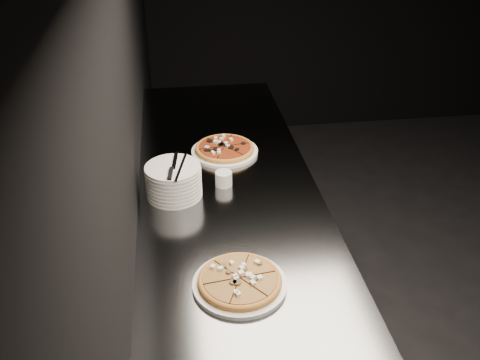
{
  "coord_description": "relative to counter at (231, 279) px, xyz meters",
  "views": [
    {
      "loc": [
        -2.34,
        -1.83,
        2.1
      ],
      "look_at": [
        -2.08,
        0.05,
        0.95
      ],
      "focal_mm": 40.0,
      "sensor_mm": 36.0,
      "label": 1
    }
  ],
  "objects": [
    {
      "name": "ramekin",
      "position": [
        -0.02,
        0.07,
        0.49
      ],
      "size": [
        0.07,
        0.07,
        0.06
      ],
      "color": "silver",
      "rests_on": "counter"
    },
    {
      "name": "pizza_mushroom",
      "position": [
        -0.03,
        -0.55,
        0.48
      ],
      "size": [
        0.3,
        0.3,
        0.04
      ],
      "rotation": [
        0.0,
        0.0,
        0.13
      ],
      "color": "white",
      "rests_on": "counter"
    },
    {
      "name": "wall_left",
      "position": [
        -0.37,
        0.0,
        0.94
      ],
      "size": [
        0.02,
        5.0,
        2.8
      ],
      "primitive_type": "cube",
      "color": "black",
      "rests_on": "floor"
    },
    {
      "name": "plate_stack",
      "position": [
        -0.22,
        0.02,
        0.53
      ],
      "size": [
        0.22,
        0.22,
        0.13
      ],
      "color": "white",
      "rests_on": "counter"
    },
    {
      "name": "cutlery",
      "position": [
        -0.21,
        0.0,
        0.6
      ],
      "size": [
        0.11,
        0.23,
        0.01
      ],
      "rotation": [
        0.0,
        0.0,
        -0.12
      ],
      "color": "silver",
      "rests_on": "plate_stack"
    },
    {
      "name": "counter",
      "position": [
        0.0,
        0.0,
        0.0
      ],
      "size": [
        0.74,
        2.44,
        0.92
      ],
      "color": "slate",
      "rests_on": "floor"
    },
    {
      "name": "pizza_tomato",
      "position": [
        0.02,
        0.35,
        0.48
      ],
      "size": [
        0.31,
        0.31,
        0.04
      ],
      "rotation": [
        0.0,
        0.0,
        0.13
      ],
      "color": "white",
      "rests_on": "counter"
    }
  ]
}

